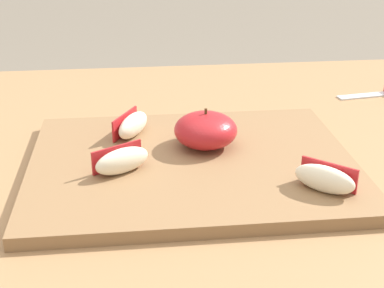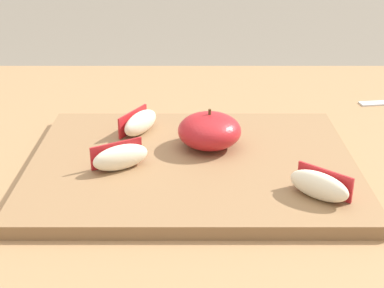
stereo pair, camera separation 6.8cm
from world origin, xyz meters
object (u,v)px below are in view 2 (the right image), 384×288
Objects in this scene: apple_half_skin_up at (209,131)px; apple_wedge_middle at (139,123)px; cutting_board at (192,164)px; apple_wedge_front at (120,157)px; apple_wedge_right at (319,185)px.

apple_half_skin_up is 0.10m from apple_wedge_middle.
apple_wedge_front is at bearing -162.65° from cutting_board.
cutting_board is 0.09m from apple_wedge_front.
apple_wedge_middle and apple_wedge_front have the same top height.
cutting_board is 5.60× the size of apple_wedge_front.
apple_wedge_right and apple_wedge_front have the same top height.
apple_wedge_right is 0.27m from apple_wedge_middle.
apple_wedge_front is (-0.01, -0.11, 0.00)m from apple_wedge_middle.
apple_wedge_right and apple_wedge_middle have the same top height.
apple_half_skin_up is at bearing 30.44° from apple_wedge_front.
apple_wedge_middle is (-0.09, 0.05, -0.01)m from apple_half_skin_up.
apple_wedge_front is at bearing -97.35° from apple_wedge_middle.
cutting_board is 0.05m from apple_half_skin_up.
apple_half_skin_up is 0.12m from apple_wedge_front.
apple_wedge_middle is (-0.21, 0.18, 0.00)m from apple_wedge_right.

